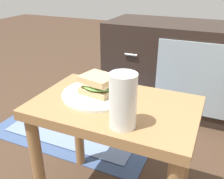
{
  "coord_description": "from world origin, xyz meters",
  "views": [
    {
      "loc": [
        0.3,
        -0.69,
        0.86
      ],
      "look_at": [
        -0.01,
        0.0,
        0.51
      ],
      "focal_mm": 40.22,
      "sensor_mm": 36.0,
      "label": 1
    }
  ],
  "objects": [
    {
      "name": "beer_glass",
      "position": [
        0.08,
        -0.12,
        0.54
      ],
      "size": [
        0.08,
        0.08,
        0.16
      ],
      "color": "silver",
      "rests_on": "side_table"
    },
    {
      "name": "side_table",
      "position": [
        0.0,
        0.0,
        0.37
      ],
      "size": [
        0.56,
        0.36,
        0.46
      ],
      "color": "olive",
      "rests_on": "ground"
    },
    {
      "name": "plate",
      "position": [
        -0.08,
        0.03,
        0.47
      ],
      "size": [
        0.26,
        0.26,
        0.01
      ],
      "primitive_type": "cylinder",
      "color": "silver",
      "rests_on": "side_table"
    },
    {
      "name": "sandwich_front",
      "position": [
        -0.08,
        0.03,
        0.5
      ],
      "size": [
        0.14,
        0.12,
        0.07
      ],
      "color": "tan",
      "rests_on": "plate"
    },
    {
      "name": "tv_cabinet",
      "position": [
        0.06,
        0.95,
        0.29
      ],
      "size": [
        0.96,
        0.46,
        0.58
      ],
      "color": "black",
      "rests_on": "ground"
    },
    {
      "name": "area_rug",
      "position": [
        -0.42,
        0.53,
        0.0
      ],
      "size": [
        0.94,
        0.8,
        0.01
      ],
      "color": "#384C72",
      "rests_on": "ground"
    }
  ]
}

